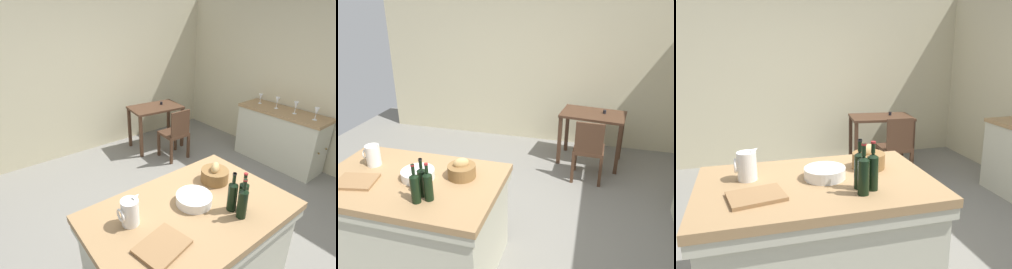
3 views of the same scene
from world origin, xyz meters
TOP-DOWN VIEW (x-y plane):
  - ground_plane at (0.00, 0.00)m, footprint 6.76×6.76m
  - wall_back at (0.00, 2.60)m, footprint 5.32×0.12m
  - island_table at (-0.47, -0.67)m, footprint 1.59×1.03m
  - writing_desk at (1.01, 1.90)m, footprint 0.96×0.67m
  - wooden_chair at (1.00, 1.31)m, footprint 0.41×0.41m
  - pitcher at (-0.92, -0.52)m, footprint 0.17×0.13m
  - wash_bowl at (-0.40, -0.63)m, footprint 0.29×0.29m
  - bread_basket at (-0.04, -0.51)m, footprint 0.24×0.24m
  - cutting_board at (-0.87, -0.84)m, footprint 0.37×0.31m
  - wine_bottle_dark at (-0.15, -0.91)m, footprint 0.07×0.07m
  - wine_bottle_amber at (-0.23, -0.86)m, footprint 0.07×0.07m
  - wine_bottle_green at (-0.23, -0.96)m, footprint 0.07×0.07m

SIDE VIEW (x-z plane):
  - ground_plane at x=0.00m, z-range 0.00..0.00m
  - wooden_chair at x=1.00m, z-range 0.03..0.92m
  - island_table at x=-0.47m, z-range 0.03..0.94m
  - writing_desk at x=1.01m, z-range 0.23..1.06m
  - cutting_board at x=-0.87m, z-range 0.90..0.93m
  - wash_bowl at x=-0.40m, z-range 0.90..0.98m
  - bread_basket at x=-0.04m, z-range 0.88..1.06m
  - pitcher at x=-0.92m, z-range 0.89..1.13m
  - wine_bottle_dark at x=-0.15m, z-range 0.87..1.19m
  - wine_bottle_amber at x=-0.23m, z-range 0.87..1.20m
  - wine_bottle_green at x=-0.23m, z-range 0.87..1.20m
  - wall_back at x=0.00m, z-range 0.00..2.60m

